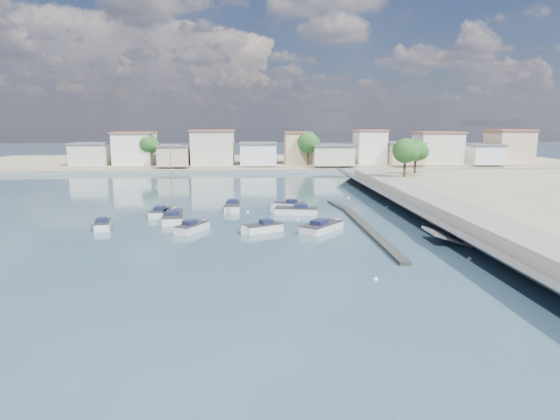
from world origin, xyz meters
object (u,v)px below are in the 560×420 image
motorboat_f (287,206)px  motorboat_h (323,227)px  motorboat_a (103,225)px  motorboat_e (162,212)px  motorboat_g (233,207)px  sailboat (173,216)px  motorboat_c (294,211)px  motorboat_d (261,229)px  motorboat_b (193,227)px

motorboat_f → motorboat_h: bearing=-77.6°
motorboat_a → motorboat_e: same height
motorboat_a → motorboat_h: 24.19m
motorboat_g → sailboat: 9.03m
motorboat_f → sailboat: bearing=-154.6°
motorboat_g → sailboat: size_ratio=0.64×
motorboat_c → motorboat_d: (-4.39, -9.84, -0.00)m
motorboat_a → motorboat_h: (24.06, -2.53, -0.00)m
motorboat_b → motorboat_h: size_ratio=0.85×
motorboat_b → motorboat_e: 10.19m
motorboat_a → sailboat: (6.97, 4.16, 0.03)m
motorboat_c → motorboat_g: (-7.94, 3.14, 0.00)m
motorboat_a → motorboat_e: size_ratio=0.85×
sailboat → motorboat_f: bearing=25.4°
motorboat_a → motorboat_g: 17.08m
motorboat_c → motorboat_d: 10.77m
motorboat_f → sailboat: (-14.15, -6.71, 0.03)m
motorboat_h → sailboat: sailboat is taller
motorboat_a → motorboat_e: 8.58m
motorboat_g → motorboat_f: bearing=6.3°
motorboat_g → motorboat_h: same height
motorboat_d → motorboat_f: (3.77, 13.78, 0.00)m
motorboat_b → motorboat_c: size_ratio=0.77×
motorboat_d → motorboat_g: (-3.55, 12.98, 0.00)m
motorboat_c → motorboat_h: 9.74m
motorboat_h → motorboat_e: bearing=153.6°
motorboat_a → motorboat_f: same height
motorboat_b → motorboat_g: bearing=73.0°
motorboat_d → motorboat_h: 6.72m
motorboat_e → motorboat_h: same height
motorboat_d → motorboat_f: bearing=74.7°
motorboat_c → sailboat: (-14.77, -2.77, 0.03)m
motorboat_f → motorboat_b: bearing=-130.6°
motorboat_a → motorboat_c: (21.73, 6.93, 0.00)m
motorboat_a → motorboat_d: same height
motorboat_c → motorboat_e: same height
motorboat_b → sailboat: bearing=117.3°
motorboat_h → motorboat_f: bearing=102.4°
motorboat_c → motorboat_e: bearing=-179.9°
motorboat_f → motorboat_g: bearing=-173.7°
motorboat_d → motorboat_c: bearing=66.0°
motorboat_e → sailboat: (1.88, -2.75, 0.03)m
motorboat_c → motorboat_g: size_ratio=1.06×
motorboat_a → motorboat_h: bearing=-6.0°
motorboat_b → motorboat_d: bearing=-7.5°
motorboat_e → motorboat_a: bearing=-126.3°
sailboat → motorboat_a: bearing=-149.1°
motorboat_c → motorboat_b: bearing=-142.6°
motorboat_d → motorboat_g: 13.45m
motorboat_a → motorboat_d: (17.35, -2.91, -0.00)m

